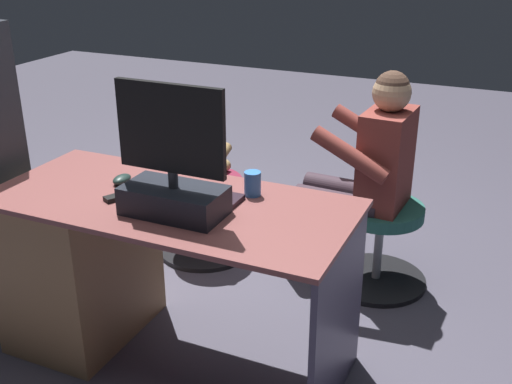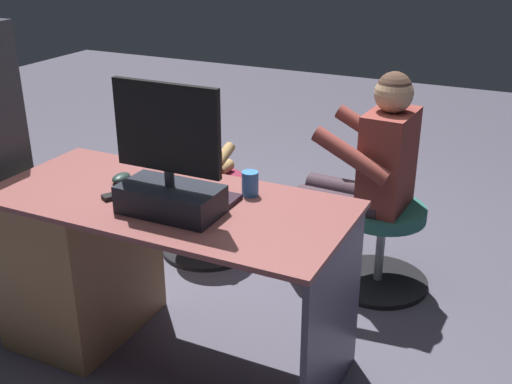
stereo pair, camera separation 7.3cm
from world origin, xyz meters
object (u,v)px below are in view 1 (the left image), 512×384
object	(u,v)px
desk	(97,258)
teddy_bear	(203,150)
keyboard	(189,194)
cup	(253,184)
tv_remote	(123,195)
person	(365,164)
office_chair_teddy	(204,210)
computer_mouse	(122,179)
monitor	(173,178)
visitor_chair	(379,238)

from	to	relation	value
desk	teddy_bear	size ratio (longest dim) A/B	3.92
keyboard	cup	bearing A→B (deg)	-152.28
tv_remote	person	distance (m)	1.21
office_chair_teddy	teddy_bear	xyz separation A→B (m)	(0.00, -0.01, 0.35)
keyboard	computer_mouse	world-z (taller)	computer_mouse
cup	keyboard	bearing A→B (deg)	27.72
computer_mouse	teddy_bear	bearing A→B (deg)	-84.65
cup	tv_remote	world-z (taller)	cup
computer_mouse	desk	bearing A→B (deg)	29.84
desk	computer_mouse	bearing A→B (deg)	-150.16
desk	person	bearing A→B (deg)	-134.24
person	desk	bearing A→B (deg)	45.76
monitor	office_chair_teddy	world-z (taller)	monitor
tv_remote	person	xyz separation A→B (m)	(-0.70, -0.98, -0.10)
tv_remote	visitor_chair	size ratio (longest dim) A/B	0.29
office_chair_teddy	desk	bearing A→B (deg)	87.43
keyboard	teddy_bear	xyz separation A→B (m)	(0.39, -0.83, -0.14)
cup	person	bearing A→B (deg)	-108.57
office_chair_teddy	tv_remote	bearing A→B (deg)	100.13
monitor	computer_mouse	distance (m)	0.40
keyboard	office_chair_teddy	bearing A→B (deg)	-64.32
office_chair_teddy	visitor_chair	world-z (taller)	same
computer_mouse	person	size ratio (longest dim) A/B	0.09
desk	cup	distance (m)	0.78
tv_remote	teddy_bear	xyz separation A→B (m)	(0.17, -0.94, -0.14)
person	cup	bearing A→B (deg)	71.43
computer_mouse	tv_remote	bearing A→B (deg)	126.72
cup	monitor	bearing A→B (deg)	54.71
computer_mouse	person	bearing A→B (deg)	-132.44
desk	teddy_bear	world-z (taller)	teddy_bear
teddy_bear	person	xyz separation A→B (m)	(-0.87, -0.04, 0.04)
visitor_chair	keyboard	bearing A→B (deg)	56.93
teddy_bear	visitor_chair	xyz separation A→B (m)	(-0.97, -0.05, -0.35)
cup	tv_remote	size ratio (longest dim) A/B	0.65
desk	computer_mouse	xyz separation A→B (m)	(-0.12, -0.07, 0.36)
visitor_chair	person	size ratio (longest dim) A/B	0.46
monitor	teddy_bear	xyz separation A→B (m)	(0.42, -0.98, -0.27)
visitor_chair	desk	bearing A→B (deg)	43.01
monitor	tv_remote	distance (m)	0.29
desk	office_chair_teddy	xyz separation A→B (m)	(-0.04, -0.88, -0.13)
monitor	teddy_bear	bearing A→B (deg)	-66.75
keyboard	person	xyz separation A→B (m)	(-0.47, -0.87, -0.10)
teddy_bear	visitor_chair	distance (m)	1.03
computer_mouse	teddy_bear	xyz separation A→B (m)	(0.08, -0.82, -0.15)
keyboard	visitor_chair	bearing A→B (deg)	-123.07
office_chair_teddy	person	bearing A→B (deg)	-176.46
computer_mouse	keyboard	bearing A→B (deg)	178.61
tv_remote	person	size ratio (longest dim) A/B	0.14
person	computer_mouse	bearing A→B (deg)	47.56
teddy_bear	person	world-z (taller)	person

